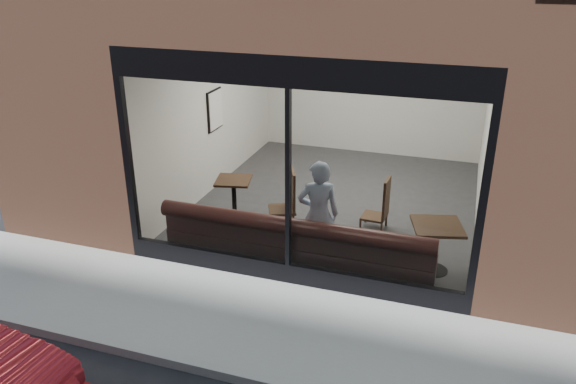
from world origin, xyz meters
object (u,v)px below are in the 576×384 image
(banquette, at_px, (297,255))
(cafe_table_right, at_px, (438,226))
(cafe_chair_right, at_px, (374,217))
(cafe_chair_left, at_px, (282,210))
(cafe_table_left, at_px, (233,180))
(person, at_px, (318,215))

(banquette, bearing_deg, cafe_table_right, 15.89)
(cafe_chair_right, bearing_deg, cafe_chair_left, 11.95)
(cafe_table_left, bearing_deg, banquette, -38.95)
(banquette, bearing_deg, person, 35.64)
(banquette, relative_size, cafe_table_right, 5.80)
(person, height_order, cafe_chair_left, person)
(cafe_table_right, relative_size, cafe_chair_left, 1.52)
(banquette, distance_m, cafe_chair_right, 1.83)
(person, bearing_deg, cafe_table_left, -49.06)
(person, relative_size, cafe_table_right, 2.41)
(cafe_table_left, distance_m, cafe_chair_right, 2.47)
(person, xyz_separation_m, cafe_table_left, (-1.80, 1.06, -0.09))
(cafe_table_left, bearing_deg, cafe_table_right, -11.32)
(banquette, distance_m, cafe_table_right, 2.07)
(person, relative_size, cafe_table_left, 2.85)
(cafe_table_right, bearing_deg, cafe_chair_right, 135.22)
(cafe_table_right, bearing_deg, banquette, -164.11)
(cafe_chair_left, bearing_deg, cafe_table_left, -12.98)
(person, height_order, cafe_chair_right, person)
(cafe_table_right, distance_m, cafe_chair_right, 1.61)
(cafe_chair_left, distance_m, cafe_chair_right, 1.58)
(cafe_chair_left, bearing_deg, cafe_table_right, 138.53)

